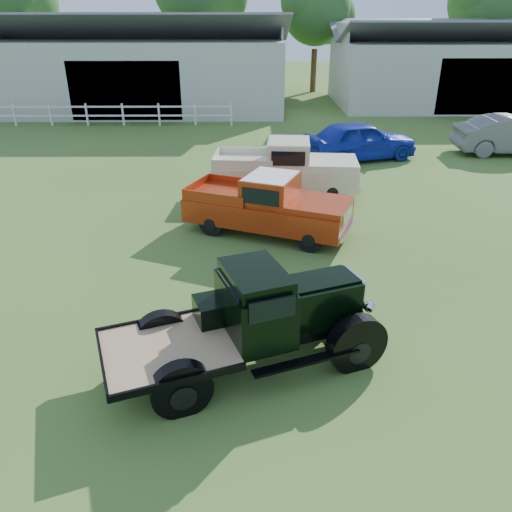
{
  "coord_description": "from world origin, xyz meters",
  "views": [
    {
      "loc": [
        0.11,
        -8.31,
        5.72
      ],
      "look_at": [
        0.2,
        1.2,
        1.05
      ],
      "focal_mm": 35.0,
      "sensor_mm": 36.0,
      "label": 1
    }
  ],
  "objects_px": {
    "white_pickup": "(285,168)",
    "misc_car_blue": "(360,140)",
    "vintage_flatbed": "(250,319)",
    "red_pickup": "(267,204)"
  },
  "relations": [
    {
      "from": "vintage_flatbed",
      "to": "red_pickup",
      "type": "height_order",
      "value": "vintage_flatbed"
    },
    {
      "from": "white_pickup",
      "to": "misc_car_blue",
      "type": "relative_size",
      "value": 1.04
    },
    {
      "from": "red_pickup",
      "to": "misc_car_blue",
      "type": "distance_m",
      "value": 8.92
    },
    {
      "from": "white_pickup",
      "to": "misc_car_blue",
      "type": "distance_m",
      "value": 5.71
    },
    {
      "from": "red_pickup",
      "to": "white_pickup",
      "type": "distance_m",
      "value": 3.43
    },
    {
      "from": "vintage_flatbed",
      "to": "misc_car_blue",
      "type": "bearing_deg",
      "value": 50.88
    },
    {
      "from": "misc_car_blue",
      "to": "white_pickup",
      "type": "bearing_deg",
      "value": 124.71
    },
    {
      "from": "vintage_flatbed",
      "to": "white_pickup",
      "type": "relative_size",
      "value": 0.95
    },
    {
      "from": "red_pickup",
      "to": "misc_car_blue",
      "type": "bearing_deg",
      "value": 84.71
    },
    {
      "from": "vintage_flatbed",
      "to": "misc_car_blue",
      "type": "xyz_separation_m",
      "value": [
        4.64,
        13.84,
        -0.13
      ]
    }
  ]
}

